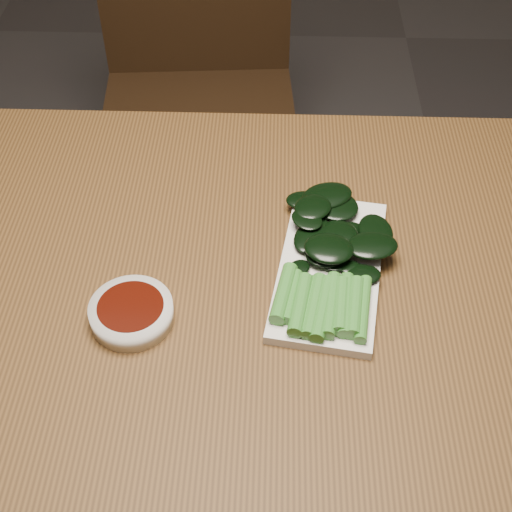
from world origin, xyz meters
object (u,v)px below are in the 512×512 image
at_px(table, 240,326).
at_px(sauce_bowl, 132,312).
at_px(gai_lan, 329,255).
at_px(serving_plate, 330,269).
at_px(chair_far, 198,84).

height_order(table, sauce_bowl, sauce_bowl).
height_order(table, gai_lan, gai_lan).
bearing_deg(sauce_bowl, gai_lan, 21.33).
relative_size(sauce_bowl, serving_plate, 0.37).
bearing_deg(chair_far, serving_plate, -76.88).
bearing_deg(sauce_bowl, table, 20.63).
bearing_deg(chair_far, gai_lan, -76.87).
bearing_deg(gai_lan, sauce_bowl, -158.67).
bearing_deg(serving_plate, chair_far, 107.55).
height_order(chair_far, sauce_bowl, chair_far).
height_order(chair_far, gai_lan, chair_far).
distance_m(table, chair_far, 0.92).
height_order(table, chair_far, chair_far).
distance_m(sauce_bowl, gai_lan, 0.27).
distance_m(table, sauce_bowl, 0.17).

